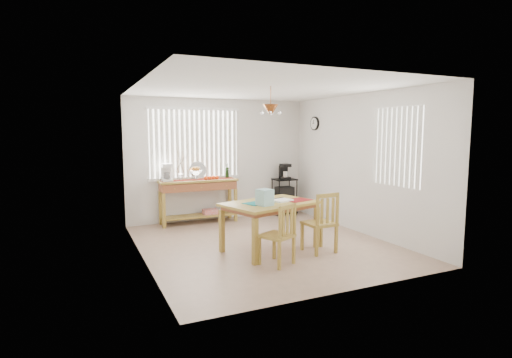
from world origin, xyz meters
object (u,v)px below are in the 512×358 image
sideboard (199,191)px  dining_table (270,208)px  wire_cart (284,193)px  chair_right (321,223)px  cart_items (284,172)px  chair_left (279,235)px

sideboard → dining_table: size_ratio=0.98×
sideboard → wire_cart: sideboard is taller
chair_right → sideboard: bearing=112.5°
wire_cart → dining_table: (-1.53, -2.34, 0.19)m
cart_items → chair_left: cart_items is taller
sideboard → cart_items: (2.02, 0.01, 0.31)m
dining_table → chair_right: size_ratio=1.72×
wire_cart → cart_items: 0.49m
sideboard → chair_left: 3.08m
sideboard → chair_left: size_ratio=1.82×
chair_left → sideboard: bearing=95.2°
cart_items → chair_right: bearing=-107.2°
sideboard → wire_cart: bearing=-0.1°
wire_cart → chair_right: 2.93m
cart_items → chair_left: size_ratio=0.39×
chair_right → cart_items: bearing=72.8°
chair_left → chair_right: size_ratio=0.92×
sideboard → wire_cart: 2.03m
cart_items → dining_table: cart_items is taller
sideboard → dining_table: (0.49, -2.34, 0.01)m
chair_left → chair_right: chair_right is taller
sideboard → chair_left: (0.28, -3.06, -0.25)m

